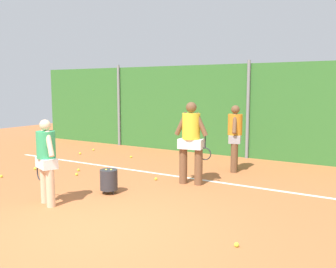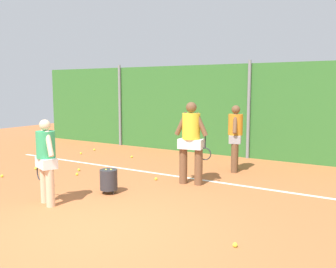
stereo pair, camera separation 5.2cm
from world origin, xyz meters
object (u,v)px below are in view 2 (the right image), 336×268
object	(u,v)px
tennis_ball_8	(132,157)
tennis_ball_6	(235,245)
tennis_ball_0	(94,150)
tennis_ball_3	(156,179)
player_midcourt	(191,139)
player_backcourt_far	(235,134)
tennis_ball_9	(2,176)
tennis_ball_4	(53,185)
tennis_ball_5	(81,153)
ball_hopper	(109,180)
tennis_ball_2	(77,174)
player_foreground_near	(46,157)
tennis_ball_7	(36,168)
tennis_ball_1	(79,170)

from	to	relation	value
tennis_ball_8	tennis_ball_6	bearing A→B (deg)	-40.75
tennis_ball_0	tennis_ball_3	world-z (taller)	same
player_midcourt	player_backcourt_far	size ratio (longest dim) A/B	1.08
tennis_ball_8	tennis_ball_9	size ratio (longest dim) A/B	1.00
player_midcourt	tennis_ball_4	world-z (taller)	player_midcourt
tennis_ball_5	tennis_ball_9	size ratio (longest dim) A/B	1.00
player_midcourt	ball_hopper	xyz separation A→B (m)	(-1.08, -1.55, -0.75)
tennis_ball_0	tennis_ball_6	distance (m)	8.56
tennis_ball_4	tennis_ball_5	xyz separation A→B (m)	(-2.31, 3.19, 0.00)
player_backcourt_far	tennis_ball_2	distance (m)	4.13
player_foreground_near	tennis_ball_7	world-z (taller)	player_foreground_near
tennis_ball_0	player_midcourt	bearing A→B (deg)	-23.80
tennis_ball_1	tennis_ball_2	distance (m)	0.49
tennis_ball_2	tennis_ball_8	xyz separation A→B (m)	(-0.26, 2.57, 0.00)
tennis_ball_7	player_midcourt	bearing A→B (deg)	11.72
tennis_ball_3	ball_hopper	bearing A→B (deg)	-99.02
tennis_ball_2	tennis_ball_3	size ratio (longest dim) A/B	1.00
ball_hopper	tennis_ball_2	xyz separation A→B (m)	(-1.71, 0.78, -0.26)
tennis_ball_1	tennis_ball_6	xyz separation A→B (m)	(5.22, -2.26, 0.00)
tennis_ball_1	tennis_ball_4	size ratio (longest dim) A/B	1.00
tennis_ball_6	tennis_ball_4	bearing A→B (deg)	169.24
player_backcourt_far	tennis_ball_9	xyz separation A→B (m)	(-4.56, -3.60, -0.93)
tennis_ball_5	tennis_ball_7	xyz separation A→B (m)	(0.63, -2.29, 0.00)
tennis_ball_6	tennis_ball_9	xyz separation A→B (m)	(-6.32, 0.79, 0.00)
tennis_ball_4	tennis_ball_5	size ratio (longest dim) A/B	1.00
player_midcourt	tennis_ball_3	xyz separation A→B (m)	(-0.86, -0.13, -1.01)
player_foreground_near	ball_hopper	size ratio (longest dim) A/B	3.11
tennis_ball_8	tennis_ball_9	xyz separation A→B (m)	(-1.16, -3.67, 0.00)
tennis_ball_3	tennis_ball_6	world-z (taller)	same
tennis_ball_5	tennis_ball_1	bearing A→B (deg)	-46.39
ball_hopper	tennis_ball_7	xyz separation A→B (m)	(-3.11, 0.68, -0.26)
ball_hopper	tennis_ball_6	xyz separation A→B (m)	(3.20, -1.10, -0.26)
tennis_ball_8	player_foreground_near	bearing A→B (deg)	-71.93
tennis_ball_0	tennis_ball_1	world-z (taller)	same
tennis_ball_0	tennis_ball_6	size ratio (longest dim) A/B	1.00
tennis_ball_3	tennis_ball_7	size ratio (longest dim) A/B	1.00
player_foreground_near	tennis_ball_3	distance (m)	2.81
ball_hopper	tennis_ball_5	world-z (taller)	ball_hopper
tennis_ball_3	tennis_ball_8	world-z (taller)	same
tennis_ball_7	player_foreground_near	bearing A→B (deg)	-35.03
player_midcourt	tennis_ball_1	size ratio (longest dim) A/B	28.07
tennis_ball_3	tennis_ball_4	xyz separation A→B (m)	(-1.66, -1.64, 0.00)
tennis_ball_1	tennis_ball_3	size ratio (longest dim) A/B	1.00
player_backcourt_far	tennis_ball_5	xyz separation A→B (m)	(-5.18, -0.32, -0.93)
player_foreground_near	tennis_ball_5	distance (m)	5.33
tennis_ball_7	tennis_ball_5	bearing A→B (deg)	105.38
tennis_ball_8	tennis_ball_1	bearing A→B (deg)	-91.51
ball_hopper	tennis_ball_8	size ratio (longest dim) A/B	7.78
ball_hopper	tennis_ball_3	size ratio (longest dim) A/B	7.78
ball_hopper	tennis_ball_1	xyz separation A→B (m)	(-2.02, 1.16, -0.26)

